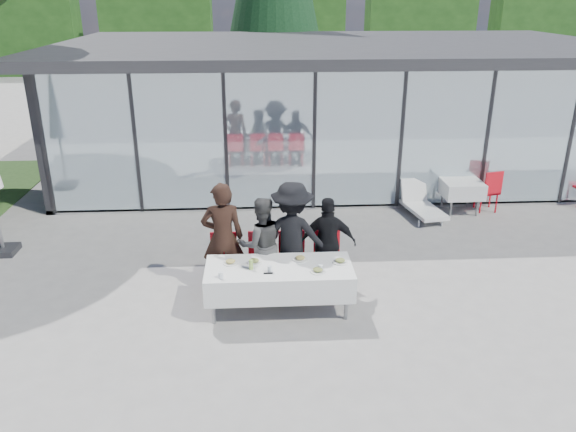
# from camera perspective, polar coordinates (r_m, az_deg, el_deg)

# --- Properties ---
(ground) EXTENTS (90.00, 90.00, 0.00)m
(ground) POSITION_cam_1_polar(r_m,az_deg,el_deg) (9.27, -1.32, -8.37)
(ground) COLOR gray
(ground) RESTS_ON ground
(pavilion) EXTENTS (14.80, 8.80, 3.44)m
(pavilion) POSITION_cam_1_polar(r_m,az_deg,el_deg) (16.53, 4.65, 12.93)
(pavilion) COLOR gray
(pavilion) RESTS_ON ground
(treeline) EXTENTS (62.50, 2.00, 4.40)m
(treeline) POSITION_cam_1_polar(r_m,az_deg,el_deg) (36.15, -6.44, 17.68)
(treeline) COLOR #183A12
(treeline) RESTS_ON ground
(dining_table) EXTENTS (2.26, 0.96, 0.75)m
(dining_table) POSITION_cam_1_polar(r_m,az_deg,el_deg) (8.72, -0.92, -6.40)
(dining_table) COLOR silver
(dining_table) RESTS_ON ground
(diner_a) EXTENTS (0.74, 0.74, 1.89)m
(diner_a) POSITION_cam_1_polar(r_m,az_deg,el_deg) (9.19, -6.65, -2.22)
(diner_a) COLOR black
(diner_a) RESTS_ON ground
(diner_chair_a) EXTENTS (0.44, 0.44, 0.97)m
(diner_chair_a) POSITION_cam_1_polar(r_m,az_deg,el_deg) (9.40, -6.53, -4.36)
(diner_chair_a) COLOR red
(diner_chair_a) RESTS_ON ground
(diner_b) EXTENTS (0.91, 0.91, 1.62)m
(diner_b) POSITION_cam_1_polar(r_m,az_deg,el_deg) (9.22, -2.71, -2.88)
(diner_b) COLOR #444444
(diner_b) RESTS_ON ground
(diner_chair_b) EXTENTS (0.44, 0.44, 0.97)m
(diner_chair_b) POSITION_cam_1_polar(r_m,az_deg,el_deg) (9.38, -2.69, -4.29)
(diner_chair_b) COLOR red
(diner_chair_b) RESTS_ON ground
(diner_c) EXTENTS (1.41, 1.41, 1.87)m
(diner_c) POSITION_cam_1_polar(r_m,az_deg,el_deg) (9.19, 0.43, -2.12)
(diner_c) COLOR black
(diner_c) RESTS_ON ground
(diner_chair_c) EXTENTS (0.44, 0.44, 0.97)m
(diner_chair_c) POSITION_cam_1_polar(r_m,az_deg,el_deg) (9.40, 0.40, -4.21)
(diner_chair_c) COLOR red
(diner_chair_c) RESTS_ON ground
(diner_d) EXTENTS (0.99, 0.99, 1.59)m
(diner_d) POSITION_cam_1_polar(r_m,az_deg,el_deg) (9.30, 4.08, -2.80)
(diner_d) COLOR black
(diner_d) RESTS_ON ground
(diner_chair_d) EXTENTS (0.44, 0.44, 0.97)m
(diner_chair_d) POSITION_cam_1_polar(r_m,az_deg,el_deg) (9.45, 4.00, -4.11)
(diner_chair_d) COLOR red
(diner_chair_d) RESTS_ON ground
(plate_a) EXTENTS (0.23, 0.23, 0.07)m
(plate_a) POSITION_cam_1_polar(r_m,az_deg,el_deg) (8.75, -5.87, -4.66)
(plate_a) COLOR silver
(plate_a) RESTS_ON dining_table
(plate_b) EXTENTS (0.23, 0.23, 0.07)m
(plate_b) POSITION_cam_1_polar(r_m,az_deg,el_deg) (8.74, -3.44, -4.61)
(plate_b) COLOR silver
(plate_b) RESTS_ON dining_table
(plate_c) EXTENTS (0.23, 0.23, 0.07)m
(plate_c) POSITION_cam_1_polar(r_m,az_deg,el_deg) (8.82, 1.25, -4.32)
(plate_c) COLOR silver
(plate_c) RESTS_ON dining_table
(plate_d) EXTENTS (0.23, 0.23, 0.07)m
(plate_d) POSITION_cam_1_polar(r_m,az_deg,el_deg) (8.77, 5.32, -4.57)
(plate_d) COLOR silver
(plate_d) RESTS_ON dining_table
(plate_extra) EXTENTS (0.23, 0.23, 0.07)m
(plate_extra) POSITION_cam_1_polar(r_m,az_deg,el_deg) (8.46, 3.05, -5.53)
(plate_extra) COLOR silver
(plate_extra) RESTS_ON dining_table
(juice_bottle) EXTENTS (0.06, 0.06, 0.15)m
(juice_bottle) POSITION_cam_1_polar(r_m,az_deg,el_deg) (8.53, -3.78, -4.95)
(juice_bottle) COLOR #8BB44B
(juice_bottle) RESTS_ON dining_table
(drinking_glasses) EXTENTS (1.55, 0.24, 0.10)m
(drinking_glasses) POSITION_cam_1_polar(r_m,az_deg,el_deg) (8.39, -1.76, -5.57)
(drinking_glasses) COLOR silver
(drinking_glasses) RESTS_ON dining_table
(folded_eyeglasses) EXTENTS (0.14, 0.03, 0.01)m
(folded_eyeglasses) POSITION_cam_1_polar(r_m,az_deg,el_deg) (8.41, -2.03, -5.83)
(folded_eyeglasses) COLOR black
(folded_eyeglasses) RESTS_ON dining_table
(spare_table_right) EXTENTS (0.86, 0.86, 0.74)m
(spare_table_right) POSITION_cam_1_polar(r_m,az_deg,el_deg) (13.24, 17.18, 2.70)
(spare_table_right) COLOR silver
(spare_table_right) RESTS_ON ground
(spare_chair_b) EXTENTS (0.53, 0.53, 0.97)m
(spare_chair_b) POSITION_cam_1_polar(r_m,az_deg,el_deg) (13.44, 19.80, 2.58)
(spare_chair_b) COLOR red
(spare_chair_b) RESTS_ON ground
(lounger) EXTENTS (0.83, 1.42, 0.72)m
(lounger) POSITION_cam_1_polar(r_m,az_deg,el_deg) (12.91, 13.31, 1.23)
(lounger) COLOR silver
(lounger) RESTS_ON ground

